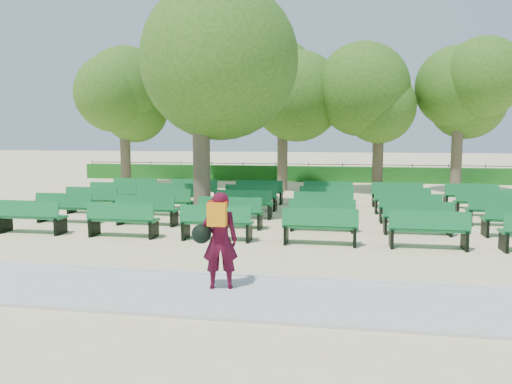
% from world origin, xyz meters
% --- Properties ---
extents(ground, '(120.00, 120.00, 0.00)m').
position_xyz_m(ground, '(0.00, 0.00, 0.00)').
color(ground, beige).
extents(paving, '(30.00, 2.20, 0.06)m').
position_xyz_m(paving, '(0.00, -7.40, 0.03)').
color(paving, beige).
rests_on(paving, ground).
extents(curb, '(30.00, 0.12, 0.10)m').
position_xyz_m(curb, '(0.00, -6.25, 0.05)').
color(curb, silver).
rests_on(curb, ground).
extents(hedge, '(26.00, 0.70, 0.90)m').
position_xyz_m(hedge, '(0.00, 14.00, 0.45)').
color(hedge, '#195C19').
rests_on(hedge, ground).
extents(fence, '(26.00, 0.10, 1.02)m').
position_xyz_m(fence, '(0.00, 14.40, 0.00)').
color(fence, black).
rests_on(fence, ground).
extents(tree_line, '(21.80, 6.80, 7.04)m').
position_xyz_m(tree_line, '(0.00, 10.00, 0.00)').
color(tree_line, '#38661B').
rests_on(tree_line, ground).
extents(bench_array, '(1.93, 0.65, 1.21)m').
position_xyz_m(bench_array, '(1.11, 0.70, 0.10)').
color(bench_array, '#126B31').
rests_on(bench_array, ground).
extents(tree_among, '(5.21, 5.21, 7.38)m').
position_xyz_m(tree_among, '(-1.63, 0.55, 5.01)').
color(tree_among, brown).
rests_on(tree_among, ground).
extents(person, '(0.87, 0.56, 1.76)m').
position_xyz_m(person, '(0.88, -7.07, 0.97)').
color(person, '#41091A').
rests_on(person, ground).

